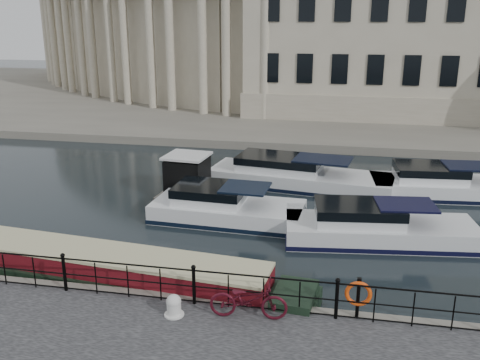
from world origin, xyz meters
name	(u,v)px	position (x,y,z in m)	size (l,w,h in m)	color
ground_plane	(213,284)	(0.00, 0.00, 0.00)	(160.00, 160.00, 0.00)	black
far_bank	(306,99)	(0.00, 39.00, 0.28)	(120.00, 42.00, 0.55)	#6B665B
railing	(194,283)	(0.00, -2.25, 1.20)	(24.14, 0.14, 1.22)	black
civic_building	(293,31)	(-1.00, 34.71, 7.04)	(53.55, 31.84, 16.85)	#ADA38C
bicycle	(248,299)	(1.65, -2.68, 1.11)	(0.74, 2.13, 1.12)	#440C17
mooring_bollard	(174,306)	(-0.38, -2.95, 0.84)	(0.55, 0.55, 0.62)	silver
life_ring_post	(358,294)	(4.56, -2.17, 1.30)	(0.73, 0.20, 1.20)	black
narrowboat	(95,273)	(-3.84, -0.72, 0.37)	(14.82, 3.44, 1.54)	black
harbour_hut	(188,178)	(-3.32, 8.30, 0.95)	(2.88, 2.48, 2.16)	#6B665B
cabin_cruisers	(334,198)	(3.68, 8.34, 0.37)	(16.77, 10.12, 1.99)	white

